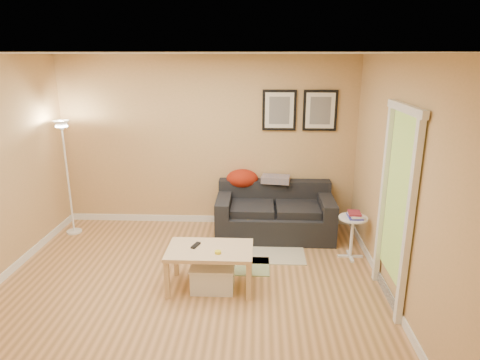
{
  "coord_description": "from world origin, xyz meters",
  "views": [
    {
      "loc": [
        0.79,
        -4.3,
        2.58
      ],
      "look_at": [
        0.55,
        0.85,
        1.05
      ],
      "focal_mm": 31.52,
      "sensor_mm": 36.0,
      "label": 1
    }
  ],
  "objects_px": {
    "book_stack": "(355,215)",
    "sofa": "(275,211)",
    "floor_lamp": "(68,181)",
    "coffee_table": "(210,268)",
    "side_table": "(352,237)",
    "storage_bin": "(213,277)"
  },
  "relations": [
    {
      "from": "coffee_table",
      "to": "side_table",
      "type": "height_order",
      "value": "side_table"
    },
    {
      "from": "floor_lamp",
      "to": "book_stack",
      "type": "bearing_deg",
      "value": -9.02
    },
    {
      "from": "storage_bin",
      "to": "floor_lamp",
      "type": "height_order",
      "value": "floor_lamp"
    },
    {
      "from": "sofa",
      "to": "storage_bin",
      "type": "height_order",
      "value": "sofa"
    },
    {
      "from": "floor_lamp",
      "to": "coffee_table",
      "type": "bearing_deg",
      "value": -33.04
    },
    {
      "from": "coffee_table",
      "to": "book_stack",
      "type": "relative_size",
      "value": 4.16
    },
    {
      "from": "coffee_table",
      "to": "side_table",
      "type": "relative_size",
      "value": 1.7
    },
    {
      "from": "coffee_table",
      "to": "side_table",
      "type": "bearing_deg",
      "value": 27.78
    },
    {
      "from": "coffee_table",
      "to": "side_table",
      "type": "xyz_separation_m",
      "value": [
        1.77,
        0.83,
        0.04
      ]
    },
    {
      "from": "side_table",
      "to": "sofa",
      "type": "bearing_deg",
      "value": 145.17
    },
    {
      "from": "storage_bin",
      "to": "side_table",
      "type": "bearing_deg",
      "value": 26.65
    },
    {
      "from": "sofa",
      "to": "storage_bin",
      "type": "xyz_separation_m",
      "value": [
        -0.75,
        -1.56,
        -0.22
      ]
    },
    {
      "from": "side_table",
      "to": "coffee_table",
      "type": "bearing_deg",
      "value": -155.0
    },
    {
      "from": "coffee_table",
      "to": "floor_lamp",
      "type": "relative_size",
      "value": 0.57
    },
    {
      "from": "sofa",
      "to": "book_stack",
      "type": "height_order",
      "value": "sofa"
    },
    {
      "from": "sofa",
      "to": "side_table",
      "type": "xyz_separation_m",
      "value": [
        0.99,
        -0.69,
        -0.09
      ]
    },
    {
      "from": "floor_lamp",
      "to": "sofa",
      "type": "bearing_deg",
      "value": 1.0
    },
    {
      "from": "book_stack",
      "to": "sofa",
      "type": "bearing_deg",
      "value": 153.27
    },
    {
      "from": "storage_bin",
      "to": "floor_lamp",
      "type": "xyz_separation_m",
      "value": [
        -2.28,
        1.51,
        0.66
      ]
    },
    {
      "from": "book_stack",
      "to": "floor_lamp",
      "type": "bearing_deg",
      "value": 178.87
    },
    {
      "from": "coffee_table",
      "to": "book_stack",
      "type": "xyz_separation_m",
      "value": [
        1.79,
        0.82,
        0.36
      ]
    },
    {
      "from": "coffee_table",
      "to": "storage_bin",
      "type": "bearing_deg",
      "value": -51.42
    }
  ]
}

